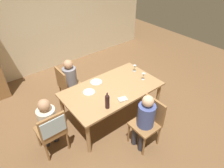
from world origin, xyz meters
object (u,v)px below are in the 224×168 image
Objects in this scene: dining_table at (112,91)px; person_man_bearded at (48,121)px; person_woman_host at (145,118)px; chair_left_end at (52,129)px; dinner_plate_host at (96,82)px; wine_bottle_tall_green at (107,101)px; person_man_guest at (71,78)px; wine_glass_centre at (144,75)px; wine_glass_near_left at (135,67)px; handbag at (86,92)px; chair_near at (149,120)px; chair_far_left at (67,84)px; dinner_plate_guest_left at (89,92)px.

person_man_bearded is at bearing 178.89° from dining_table.
person_woman_host is at bearing -91.60° from dining_table.
dinner_plate_host is at bearing 21.68° from chair_left_end.
person_man_guest is at bearing 89.74° from wine_bottle_tall_green.
wine_glass_centre is at bearing -1.12° from chair_left_end.
wine_glass_near_left is (0.80, 1.10, 0.19)m from person_woman_host.
handbag is at bearing 139.52° from wine_glass_near_left.
chair_left_end is 1.30m from dinner_plate_host.
wine_glass_near_left is 0.93m from dinner_plate_host.
dining_table is 2.06× the size of chair_near.
dinner_plate_host is (0.28, 0.74, -0.14)m from wine_bottle_tall_green.
chair_near is 3.91× the size of dinner_plate_host.
wine_bottle_tall_green is at bearing 4.70° from chair_far_left.
wine_glass_centre is at bearing -38.92° from chair_near.
wine_glass_centre is at bearing 48.25° from chair_far_left.
handbag is (-0.08, 0.91, -0.54)m from dining_table.
chair_left_end is at bearing -140.34° from handbag.
chair_near is at bearing -122.11° from wine_glass_near_left.
handbag is (0.33, 1.30, -0.76)m from wine_bottle_tall_green.
dinner_plate_host is at bearing 4.57° from person_woman_host.
wine_glass_near_left is (1.18, 0.57, -0.04)m from wine_bottle_tall_green.
chair_far_left reaches higher than wine_glass_centre.
wine_glass_centre is at bearing 45.45° from person_man_guest.
person_man_guest reaches higher than wine_bottle_tall_green.
chair_near is 0.83× the size of person_man_bearded.
dinner_plate_guest_left reaches higher than dining_table.
person_woman_host is at bearing -69.81° from dinner_plate_guest_left.
wine_glass_near_left reaches higher than dining_table.
dining_table is 1.34m from chair_left_end.
person_man_guest is (-0.40, 0.91, -0.02)m from dining_table.
dining_table is 1.73× the size of person_woman_host.
person_woman_host reaches higher than dinner_plate_guest_left.
handbag is at bearing 5.13° from chair_near.
person_man_guest is at bearing 43.77° from person_man_bearded.
dining_table is at bearing -1.11° from person_man_bearded.
person_man_bearded is 7.48× the size of wine_glass_near_left.
chair_left_end is at bearing -38.13° from chair_far_left.
person_man_guest reaches higher than chair_left_end.
chair_near is 6.17× the size of wine_glass_centre.
person_man_bearded reaches higher than handbag.
chair_near is 1.21m from dinner_plate_guest_left.
chair_left_end is at bearing 164.17° from wine_bottle_tall_green.
wine_glass_centre is at bearing -54.44° from handbag.
person_man_bearded reaches higher than wine_glass_near_left.
chair_near is at bearing -84.55° from dining_table.
person_man_guest is 0.62m from handbag.
wine_bottle_tall_green reaches higher than dining_table.
chair_near is at bearing -46.94° from wine_bottle_tall_green.
chair_left_end is 3.29× the size of handbag.
dinner_plate_guest_left is at bearing 25.26° from chair_near.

